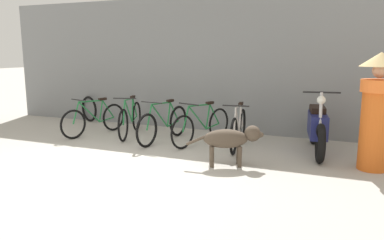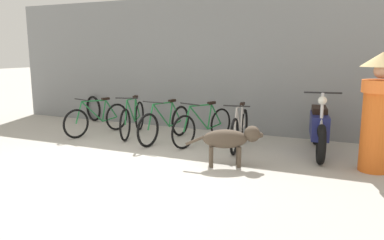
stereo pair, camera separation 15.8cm
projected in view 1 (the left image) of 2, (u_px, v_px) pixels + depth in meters
The scene contains 11 objects.
ground_plane at pixel (91, 174), 5.38m from camera, with size 60.00×60.00×0.00m, color #ADA89E.
shop_wall_back at pixel (189, 64), 8.40m from camera, with size 9.64×0.20×2.92m.
bicycle_0 at pixel (95, 119), 7.90m from camera, with size 0.56×1.60×0.79m.
bicycle_1 at pixel (130, 119), 7.80m from camera, with size 0.59×1.64×0.84m.
bicycle_2 at pixel (164, 124), 7.30m from camera, with size 0.46×1.72×0.83m.
bicycle_3 at pixel (202, 126), 7.12m from camera, with size 0.63×1.62×0.81m.
bicycle_4 at pixel (238, 129), 6.84m from camera, with size 0.46×1.66×0.83m.
motorcycle at pixel (317, 128), 6.45m from camera, with size 0.58×1.91×1.11m.
stray_dog at pixel (231, 139), 5.71m from camera, with size 1.12×0.59×0.63m.
person_in_robes at pixel (377, 107), 5.43m from camera, with size 0.82×0.82×1.73m.
spare_tire_left at pixel (89, 109), 9.36m from camera, with size 0.62×0.28×0.64m.
Camera 1 is at (3.30, -4.21, 1.74)m, focal length 35.00 mm.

